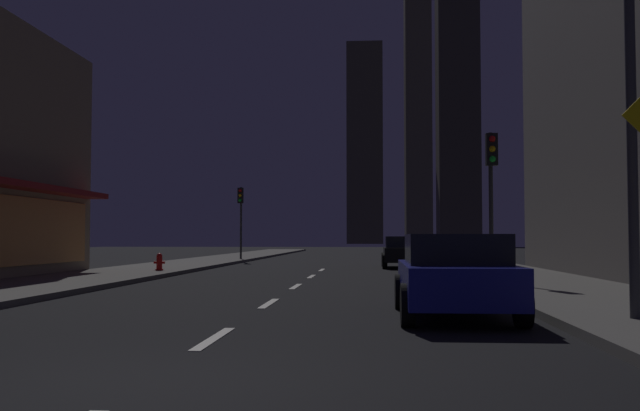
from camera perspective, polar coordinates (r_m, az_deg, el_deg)
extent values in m
cube|color=black|center=(38.58, 0.99, -4.74)|extent=(78.00, 136.00, 0.10)
cube|color=#605E59|center=(38.81, 11.40, -4.49)|extent=(4.00, 76.00, 0.15)
cube|color=#605E59|center=(39.59, -9.21, -4.47)|extent=(4.00, 76.00, 0.15)
cube|color=silver|center=(10.02, -8.49, -10.50)|extent=(0.16, 2.20, 0.01)
cube|color=silver|center=(15.11, -4.11, -7.84)|extent=(0.16, 2.20, 0.01)
cube|color=silver|center=(20.25, -1.96, -6.51)|extent=(0.16, 2.20, 0.01)
cube|color=silver|center=(25.42, -0.70, -5.72)|extent=(0.16, 2.20, 0.01)
cube|color=silver|center=(30.60, 0.14, -5.19)|extent=(0.16, 2.20, 0.01)
cube|color=#4D4939|center=(165.38, 3.62, 4.94)|extent=(8.21, 8.36, 46.13)
cube|color=brown|center=(165.17, 7.84, 8.70)|extent=(5.84, 8.56, 67.35)
cube|color=#434032|center=(131.49, 10.93, 12.34)|extent=(7.17, 7.00, 70.36)
cube|color=navy|center=(12.68, 10.73, -6.05)|extent=(1.80, 4.20, 0.65)
cube|color=black|center=(12.46, 10.81, -3.54)|extent=(1.64, 2.00, 0.55)
cylinder|color=black|center=(14.03, 6.48, -6.87)|extent=(0.22, 0.68, 0.68)
cylinder|color=black|center=(14.21, 13.64, -6.76)|extent=(0.22, 0.68, 0.68)
cylinder|color=black|center=(11.24, 7.05, -7.93)|extent=(0.22, 0.68, 0.68)
cylinder|color=black|center=(11.46, 15.95, -7.75)|extent=(0.22, 0.68, 0.68)
sphere|color=white|center=(14.67, 7.67, -5.40)|extent=(0.18, 0.18, 0.18)
sphere|color=white|center=(14.78, 11.95, -5.35)|extent=(0.18, 0.18, 0.18)
cube|color=black|center=(33.21, 6.70, -3.92)|extent=(1.80, 4.20, 0.65)
cube|color=black|center=(33.00, 6.71, -2.95)|extent=(1.64, 2.00, 0.55)
cylinder|color=black|center=(34.59, 5.14, -4.33)|extent=(0.22, 0.68, 0.68)
cylinder|color=black|center=(34.66, 8.06, -4.31)|extent=(0.22, 0.68, 0.68)
cylinder|color=black|center=(31.79, 5.22, -4.48)|extent=(0.22, 0.68, 0.68)
cylinder|color=black|center=(31.87, 8.39, -4.46)|extent=(0.22, 0.68, 0.68)
sphere|color=white|center=(35.24, 5.66, -3.76)|extent=(0.18, 0.18, 0.18)
sphere|color=white|center=(35.28, 7.45, -3.75)|extent=(0.18, 0.18, 0.18)
cylinder|color=red|center=(27.72, -12.76, -4.53)|extent=(0.22, 0.22, 0.55)
sphere|color=red|center=(27.71, -12.75, -3.96)|extent=(0.21, 0.21, 0.21)
cylinder|color=red|center=(27.73, -12.76, -5.03)|extent=(0.30, 0.30, 0.06)
cylinder|color=red|center=(27.77, -13.07, -4.46)|extent=(0.10, 0.10, 0.10)
cylinder|color=red|center=(27.67, -12.44, -4.48)|extent=(0.10, 0.10, 0.10)
cylinder|color=#2D2D2D|center=(20.51, 13.55, -0.12)|extent=(0.12, 0.12, 4.20)
cube|color=black|center=(20.45, 13.59, 4.39)|extent=(0.32, 0.24, 0.90)
sphere|color=red|center=(20.35, 13.64, 5.21)|extent=(0.18, 0.18, 0.18)
sphere|color=#F2B20C|center=(20.32, 13.65, 4.43)|extent=(0.18, 0.18, 0.18)
sphere|color=#19D833|center=(20.29, 13.66, 3.65)|extent=(0.18, 0.18, 0.18)
cylinder|color=#2D2D2D|center=(41.82, -6.35, -1.40)|extent=(0.12, 0.12, 4.20)
cube|color=black|center=(41.69, -6.39, 0.80)|extent=(0.32, 0.24, 0.90)
sphere|color=red|center=(41.58, -6.42, 1.20)|extent=(0.18, 0.18, 0.18)
sphere|color=#F2B20C|center=(41.56, -6.43, 0.81)|extent=(0.18, 0.18, 0.18)
sphere|color=#19D833|center=(41.55, -6.43, 0.43)|extent=(0.18, 0.18, 0.18)
cylinder|color=#38383D|center=(12.16, 23.68, 7.14)|extent=(0.16, 0.16, 6.50)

